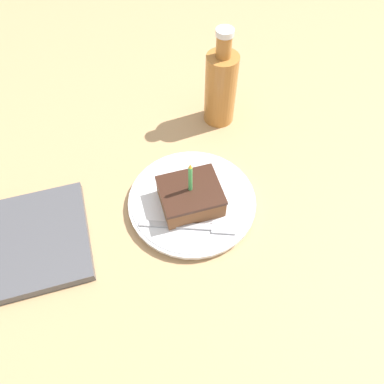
% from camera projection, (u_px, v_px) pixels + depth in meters
% --- Properties ---
extents(ground_plane, '(2.40, 2.40, 0.04)m').
position_uv_depth(ground_plane, '(191.00, 214.00, 0.77)').
color(ground_plane, tan).
rests_on(ground_plane, ground).
extents(plate, '(0.25, 0.25, 0.02)m').
position_uv_depth(plate, '(192.00, 201.00, 0.75)').
color(plate, silver).
rests_on(plate, ground_plane).
extents(cake_slice, '(0.10, 0.11, 0.12)m').
position_uv_depth(cake_slice, '(191.00, 196.00, 0.72)').
color(cake_slice, brown).
rests_on(cake_slice, plate).
extents(fork, '(0.08, 0.18, 0.00)m').
position_uv_depth(fork, '(195.00, 226.00, 0.70)').
color(fork, '#B2B2B7').
rests_on(fork, plate).
extents(bottle, '(0.07, 0.07, 0.23)m').
position_uv_depth(bottle, '(221.00, 87.00, 0.83)').
color(bottle, '#B27233').
rests_on(bottle, ground_plane).
extents(marble_board, '(0.21, 0.23, 0.02)m').
position_uv_depth(marble_board, '(25.00, 243.00, 0.70)').
color(marble_board, '#4C4C51').
rests_on(marble_board, ground_plane).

